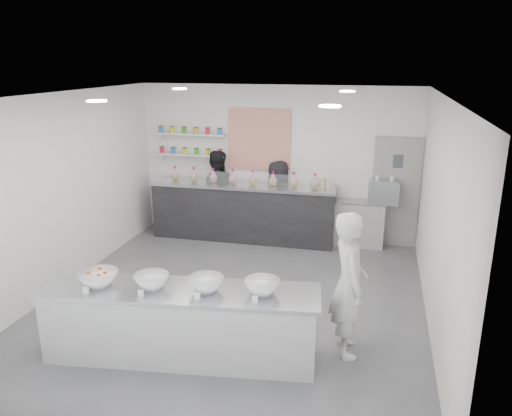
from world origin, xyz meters
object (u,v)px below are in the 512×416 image
Objects in this scene: woman_prep at (349,285)px; espresso_machine at (384,192)px; back_bar at (243,212)px; staff_right at (278,200)px; espresso_ledge at (353,223)px; prep_counter at (181,324)px; staff_left at (216,192)px.

espresso_machine is at bearing -21.25° from woman_prep.
staff_right is (0.65, 0.25, 0.23)m from back_bar.
espresso_ledge is at bearing 180.00° from espresso_machine.
back_bar is 2.30× the size of staff_right.
espresso_ledge is at bearing -166.55° from staff_right.
espresso_machine is at bearing 54.85° from prep_counter.
woman_prep is 1.05× the size of staff_left.
woman_prep is at bearing -87.59° from espresso_ledge.
staff_left is 1.28m from staff_right.
prep_counter is 1.83× the size of woman_prep.
prep_counter is 2.09× the size of staff_right.
espresso_ledge is 0.75× the size of staff_right.
back_bar is 0.74m from staff_left.
staff_right reaches higher than prep_counter.
woman_prep is at bearing 10.00° from prep_counter.
prep_counter is at bearing 87.52° from staff_left.
woman_prep is at bearing 112.09° from staff_left.
back_bar is 2.12× the size of staff_left.
espresso_ledge is 0.69× the size of staff_left.
staff_left is at bearing 95.44° from prep_counter.
espresso_ledge is (1.75, 4.35, -0.01)m from prep_counter.
espresso_ledge is at bearing -13.15° from woman_prep.
woman_prep is (2.29, -3.57, 0.34)m from back_bar.
woman_prep is 4.81m from staff_left.
woman_prep is at bearing -95.68° from espresso_machine.
staff_left reaches higher than espresso_machine.
woman_prep reaches higher than back_bar.
espresso_ledge is 1.52m from staff_right.
espresso_ledge is 0.66× the size of woman_prep.
prep_counter is 4.69m from espresso_ledge.
espresso_ledge is at bearing 163.21° from staff_left.
prep_counter is at bearing 91.85° from woman_prep.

